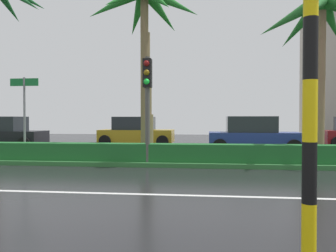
# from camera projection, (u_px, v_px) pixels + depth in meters

# --- Properties ---
(ground_plane) EXTENTS (90.00, 42.00, 0.10)m
(ground_plane) POSITION_uv_depth(u_px,v_px,m) (74.00, 158.00, 14.92)
(ground_plane) COLOR black
(median_strip) EXTENTS (85.50, 4.00, 0.15)m
(median_strip) POSITION_uv_depth(u_px,v_px,m) (64.00, 157.00, 13.92)
(median_strip) COLOR #2D6B33
(median_strip) RESTS_ON ground_plane
(median_hedge) EXTENTS (76.50, 0.70, 0.60)m
(median_hedge) POSITION_uv_depth(u_px,v_px,m) (48.00, 151.00, 12.52)
(median_hedge) COLOR #1E6028
(median_hedge) RESTS_ON median_strip
(palm_tree_centre) EXTENTS (4.69, 4.29, 7.09)m
(palm_tree_centre) POSITION_uv_depth(u_px,v_px,m) (145.00, 17.00, 14.00)
(palm_tree_centre) COLOR olive
(palm_tree_centre) RESTS_ON median_strip
(palm_tree_centre_right) EXTENTS (4.69, 4.42, 6.26)m
(palm_tree_centre_right) POSITION_uv_depth(u_px,v_px,m) (323.00, 22.00, 12.68)
(palm_tree_centre_right) COLOR #7E6146
(palm_tree_centre_right) RESTS_ON median_strip
(traffic_signal_median_right) EXTENTS (0.28, 0.43, 3.54)m
(traffic_signal_median_right) POSITION_uv_depth(u_px,v_px,m) (147.00, 90.00, 11.75)
(traffic_signal_median_right) COLOR #4C4C47
(traffic_signal_median_right) RESTS_ON median_strip
(street_name_sign) EXTENTS (1.10, 0.08, 3.00)m
(street_name_sign) POSITION_uv_depth(u_px,v_px,m) (24.00, 106.00, 13.04)
(street_name_sign) COLOR slate
(street_name_sign) RESTS_ON median_strip
(traffic_signal_foreground) EXTENTS (0.28, 0.43, 4.08)m
(traffic_signal_foreground) POSITION_uv_depth(u_px,v_px,m) (310.00, 10.00, 3.83)
(traffic_signal_foreground) COLOR yellow
(traffic_signal_foreground) RESTS_ON ground_plane
(car_in_traffic_leading) EXTENTS (4.30, 2.02, 1.72)m
(car_in_traffic_leading) POSITION_uv_depth(u_px,v_px,m) (3.00, 133.00, 18.75)
(car_in_traffic_leading) COLOR black
(car_in_traffic_leading) RESTS_ON ground_plane
(car_in_traffic_second) EXTENTS (4.30, 2.02, 1.72)m
(car_in_traffic_second) POSITION_uv_depth(u_px,v_px,m) (136.00, 132.00, 20.58)
(car_in_traffic_second) COLOR #B28C1E
(car_in_traffic_second) RESTS_ON ground_plane
(car_in_traffic_third) EXTENTS (4.30, 2.02, 1.72)m
(car_in_traffic_third) POSITION_uv_depth(u_px,v_px,m) (253.00, 135.00, 16.81)
(car_in_traffic_third) COLOR navy
(car_in_traffic_third) RESTS_ON ground_plane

